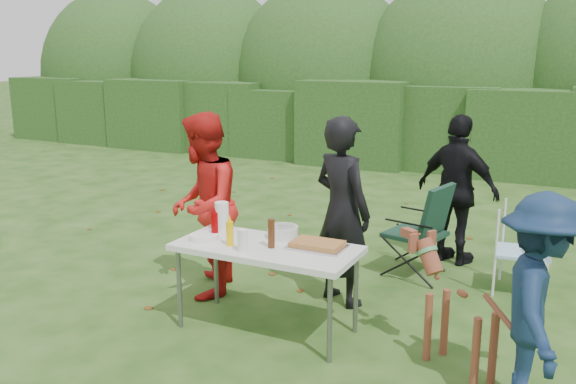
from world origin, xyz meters
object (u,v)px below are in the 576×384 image
at_px(lawn_chair, 523,248).
at_px(ketchup_bottle, 215,226).
at_px(child, 539,304).
at_px(person_cook, 342,211).
at_px(person_black_puffy, 458,190).
at_px(mustard_bottle, 230,234).
at_px(paper_towel_roll, 222,217).
at_px(dog, 461,312).
at_px(folding_table, 266,252).
at_px(camping_chair, 415,228).
at_px(person_red_jacket, 203,205).
at_px(beer_bottle, 271,233).

distance_m(lawn_chair, ketchup_bottle, 2.97).
bearing_deg(child, person_cook, 48.63).
relative_size(person_cook, person_black_puffy, 1.06).
distance_m(mustard_bottle, paper_towel_roll, 0.43).
bearing_deg(lawn_chair, dog, 75.53).
relative_size(folding_table, mustard_bottle, 7.50).
relative_size(camping_chair, mustard_bottle, 4.97).
bearing_deg(child, folding_table, 73.66).
distance_m(person_cook, person_red_jacket, 1.30).
bearing_deg(person_black_puffy, beer_bottle, 87.98).
height_order(beer_bottle, paper_towel_roll, paper_towel_roll).
relative_size(lawn_chair, ketchup_bottle, 3.99).
bearing_deg(paper_towel_roll, dog, -4.60).
bearing_deg(dog, camping_chair, -30.88).
bearing_deg(person_black_puffy, lawn_chair, 162.68).
height_order(folding_table, lawn_chair, lawn_chair).
xyz_separation_m(lawn_chair, beer_bottle, (-1.75, -1.86, 0.42)).
distance_m(dog, beer_bottle, 1.56).
height_order(person_black_puffy, lawn_chair, person_black_puffy).
height_order(person_cook, paper_towel_roll, person_cook).
height_order(person_black_puffy, paper_towel_roll, person_black_puffy).
bearing_deg(folding_table, mustard_bottle, -153.03).
relative_size(camping_chair, lawn_chair, 1.13).
bearing_deg(person_cook, beer_bottle, 97.26).
xyz_separation_m(person_cook, person_black_puffy, (0.73, 1.56, -0.05)).
relative_size(folding_table, person_cook, 0.86).
bearing_deg(child, person_black_puffy, 11.50).
height_order(dog, camping_chair, camping_chair).
bearing_deg(paper_towel_roll, mustard_bottle, -48.99).
height_order(folding_table, camping_chair, camping_chair).
distance_m(folding_table, paper_towel_roll, 0.61).
height_order(person_red_jacket, ketchup_bottle, person_red_jacket).
relative_size(child, paper_towel_roll, 5.54).
distance_m(person_black_puffy, paper_towel_roll, 2.73).
bearing_deg(ketchup_bottle, mustard_bottle, -27.52).
distance_m(person_black_puffy, camping_chair, 0.72).
bearing_deg(person_black_puffy, person_red_jacket, 64.95).
bearing_deg(lawn_chair, beer_bottle, 39.90).
relative_size(person_red_jacket, ketchup_bottle, 7.92).
height_order(person_red_jacket, paper_towel_roll, person_red_jacket).
xyz_separation_m(folding_table, dog, (1.57, 0.02, -0.23)).
bearing_deg(ketchup_bottle, paper_towel_roll, 106.17).
height_order(camping_chair, paper_towel_roll, paper_towel_roll).
bearing_deg(beer_bottle, person_black_puffy, 67.95).
distance_m(person_black_puffy, beer_bottle, 2.63).
distance_m(folding_table, ketchup_bottle, 0.51).
height_order(person_black_puffy, dog, person_black_puffy).
distance_m(lawn_chair, mustard_bottle, 2.88).
height_order(person_cook, camping_chair, person_cook).
xyz_separation_m(camping_chair, mustard_bottle, (-1.02, -1.98, 0.34)).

